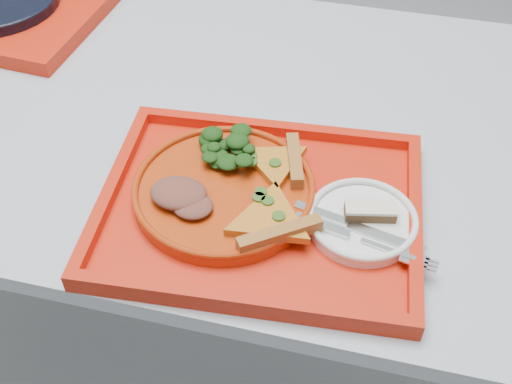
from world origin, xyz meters
TOP-DOWN VIEW (x-y plane):
  - ground at (0.00, 0.00)m, footprint 10.00×10.00m
  - table at (0.00, 0.00)m, footprint 1.60×0.80m
  - tray_main at (0.24, -0.21)m, footprint 0.47×0.38m
  - dinner_plate at (0.18, -0.20)m, footprint 0.26×0.26m
  - side_plate at (0.38, -0.21)m, footprint 0.15×0.15m
  - pizza_slice_a at (0.26, -0.25)m, footprint 0.17×0.18m
  - pizza_slice_b at (0.25, -0.14)m, footprint 0.14×0.13m
  - salad_heap at (0.17, -0.13)m, footprint 0.08×0.07m
  - meat_portion at (0.13, -0.24)m, footprint 0.08×0.06m
  - dessert_bar at (0.39, -0.20)m, footprint 0.07×0.04m
  - knife at (0.38, -0.23)m, footprint 0.18×0.06m
  - fork at (0.38, -0.25)m, footprint 0.19×0.06m

SIDE VIEW (x-z plane):
  - ground at x=0.00m, z-range 0.00..0.00m
  - table at x=0.00m, z-range 0.30..1.05m
  - tray_main at x=0.24m, z-range 0.75..0.76m
  - side_plate at x=0.38m, z-range 0.76..0.78m
  - dinner_plate at x=0.18m, z-range 0.76..0.78m
  - knife at x=0.38m, z-range 0.78..0.78m
  - fork at x=0.38m, z-range 0.78..0.78m
  - dessert_bar at x=0.39m, z-range 0.78..0.80m
  - pizza_slice_a at x=0.26m, z-range 0.78..0.80m
  - pizza_slice_b at x=0.25m, z-range 0.78..0.80m
  - meat_portion at x=0.13m, z-range 0.78..0.80m
  - salad_heap at x=0.17m, z-range 0.78..0.82m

